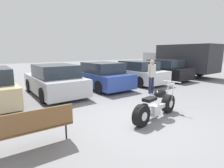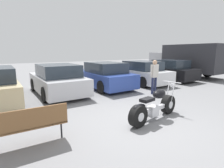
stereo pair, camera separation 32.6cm
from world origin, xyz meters
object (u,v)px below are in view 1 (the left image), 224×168
Objects in this scene: motorcycle at (156,106)px; parked_car_silver at (54,81)px; park_bench at (31,126)px; parked_car_blue at (101,76)px; parked_car_black at (163,70)px; delivery_truck at (180,59)px; person_standing at (152,74)px; parked_car_white at (136,73)px.

parked_car_silver reaches higher than motorcycle.
parked_car_silver is 2.41× the size of park_bench.
parked_car_blue is at bearing 1.24° from parked_car_silver.
park_bench is (-1.97, -4.49, -0.12)m from parked_car_silver.
motorcycle reaches higher than park_bench.
parked_car_black is at bearing 36.38° from motorcycle.
parked_car_black is 0.69× the size of delivery_truck.
delivery_truck is 3.51× the size of park_bench.
motorcycle is 3.44m from park_bench.
person_standing is (2.43, 2.30, 0.56)m from motorcycle.
parked_car_black is (6.44, 4.74, 0.26)m from motorcycle.
person_standing reaches higher than park_bench.
person_standing reaches higher than parked_car_black.
parked_car_black is (5.26, -0.16, 0.00)m from parked_car_blue.
park_bench is at bearing 174.07° from motorcycle.
motorcycle is at bearing -150.72° from delivery_truck.
parked_car_white is 1.00× the size of parked_car_black.
parked_car_blue is 5.26m from parked_car_black.
parked_car_silver is at bearing -178.76° from parked_car_blue.
motorcycle is at bearing -5.93° from park_bench.
delivery_truck is 13.51m from park_bench.
park_bench is 6.17m from person_standing.
park_bench is (-7.23, -4.42, -0.12)m from parked_car_white.
parked_car_silver is 10.66m from delivery_truck.
parked_car_white is (3.81, 4.77, 0.26)m from motorcycle.
parked_car_white is at bearing 51.41° from motorcycle.
motorcycle is at bearing -143.62° from parked_car_black.
motorcycle is 6.11m from parked_car_white.
person_standing is (5.84, 1.94, 0.41)m from park_bench.
delivery_truck reaches higher than parked_car_black.
parked_car_white is 2.52× the size of person_standing.
person_standing is (-6.76, -2.85, -0.45)m from delivery_truck.
park_bench is at bearing -135.35° from parked_car_blue.
parked_car_blue is 1.00× the size of parked_car_black.
delivery_truck reaches higher than parked_car_white.
parked_car_white is at bearing 60.80° from person_standing.
person_standing is (-4.01, -2.44, 0.29)m from parked_car_black.
parked_car_black reaches higher than motorcycle.
person_standing is at bearing -157.11° from delivery_truck.
parked_car_black is at bearing -0.72° from parked_car_silver.
motorcycle is at bearing -73.37° from parked_car_silver.
park_bench is at bearing -161.61° from person_standing.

